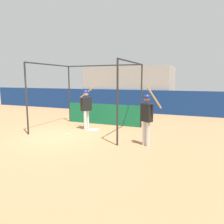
{
  "coord_description": "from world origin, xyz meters",
  "views": [
    {
      "loc": [
        5.36,
        -7.17,
        2.31
      ],
      "look_at": [
        1.99,
        0.9,
        1.01
      ],
      "focal_mm": 35.0,
      "sensor_mm": 36.0,
      "label": 1
    }
  ],
  "objects": [
    {
      "name": "ground_plane",
      "position": [
        0.0,
        0.0,
        0.0
      ],
      "size": [
        60.0,
        60.0,
        0.0
      ],
      "primitive_type": "plane",
      "color": "#A8754C"
    },
    {
      "name": "outfield_wall",
      "position": [
        0.0,
        7.56,
        0.8
      ],
      "size": [
        24.0,
        0.12,
        1.6
      ],
      "color": "navy",
      "rests_on": "ground"
    },
    {
      "name": "bleacher_section",
      "position": [
        0.0,
        9.22,
        1.64
      ],
      "size": [
        6.5,
        3.2,
        3.28
      ],
      "color": "#9E9E99",
      "rests_on": "ground"
    },
    {
      "name": "batting_cage",
      "position": [
        0.61,
        2.38,
        1.23
      ],
      "size": [
        4.13,
        3.23,
        3.04
      ],
      "color": "#282828",
      "rests_on": "ground"
    },
    {
      "name": "home_plate",
      "position": [
        0.73,
        1.64,
        0.01
      ],
      "size": [
        0.44,
        0.44,
        0.02
      ],
      "color": "white",
      "rests_on": "ground"
    },
    {
      "name": "player_batter",
      "position": [
        0.38,
        1.65,
        1.13
      ],
      "size": [
        0.61,
        0.98,
        1.98
      ],
      "rotation": [
        0.0,
        0.0,
        1.11
      ],
      "color": "silver",
      "rests_on": "ground"
    },
    {
      "name": "player_waiting",
      "position": [
        3.6,
        0.17,
        1.1
      ],
      "size": [
        0.77,
        0.56,
        2.08
      ],
      "rotation": [
        0.0,
        0.0,
        -0.55
      ],
      "color": "silver",
      "rests_on": "ground"
    },
    {
      "name": "baseball",
      "position": [
        0.27,
        0.25,
        0.04
      ],
      "size": [
        0.07,
        0.07,
        0.07
      ],
      "color": "white",
      "rests_on": "ground"
    }
  ]
}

